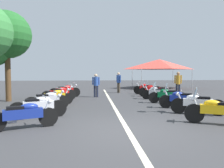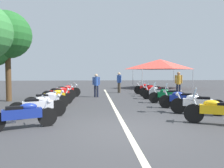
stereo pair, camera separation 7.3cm
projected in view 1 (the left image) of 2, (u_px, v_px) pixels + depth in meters
The scene contains 20 objects.
ground_plane at pixel (128, 131), 6.25m from camera, with size 80.00×80.00×0.00m, color #38383A.
lane_centre_stripe at pixel (112, 104), 11.57m from camera, with size 19.62×0.16×0.01m, color beige.
motorcycle_left_row_0 at pixel (24, 115), 6.42m from camera, with size 1.04×1.98×0.98m.
motorcycle_left_row_1 at pixel (39, 106), 7.99m from camera, with size 0.95×2.04×1.01m.
motorcycle_left_row_2 at pixel (48, 100), 9.60m from camera, with size 1.15×1.86×1.02m.
motorcycle_left_row_3 at pixel (55, 97), 11.19m from camera, with size 1.07×1.88×0.99m.
motorcycle_left_row_4 at pixel (60, 93), 12.89m from camera, with size 1.27×1.95×1.01m.
motorcycle_left_row_5 at pixel (65, 91), 14.66m from camera, with size 0.98×2.09×1.02m.
motorcycle_right_row_0 at pixel (217, 110), 7.01m from camera, with size 1.04×2.01×1.22m.
motorcycle_right_row_1 at pixel (197, 103), 8.65m from camera, with size 1.05×2.04×1.01m.
motorcycle_right_row_2 at pixel (181, 99), 10.11m from camera, with size 0.90×2.09×1.21m.
motorcycle_right_row_3 at pixel (167, 95), 11.85m from camera, with size 0.77×2.16×1.20m.
motorcycle_right_row_4 at pixel (156, 92), 13.56m from camera, with size 0.87×1.93×1.19m.
motorcycle_right_row_5 at pixel (152, 90), 15.11m from camera, with size 0.85×1.99×1.21m.
motorcycle_right_row_6 at pixel (146, 89), 16.67m from camera, with size 0.94×1.96×1.01m.
bystander_0 at pixel (96, 84), 14.74m from camera, with size 0.32×0.53×1.64m.
bystander_1 at pixel (119, 81), 17.89m from camera, with size 0.45×0.35×1.75m.
bystander_2 at pixel (178, 82), 15.20m from camera, with size 0.32×0.49×1.79m.
roadside_tree_0 at pixel (7, 35), 12.47m from camera, with size 2.83×2.83×5.42m.
event_tent at pixel (159, 64), 22.89m from camera, with size 5.64×5.64×3.20m.
Camera 1 is at (-6.10, 1.01, 1.74)m, focal length 33.54 mm.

